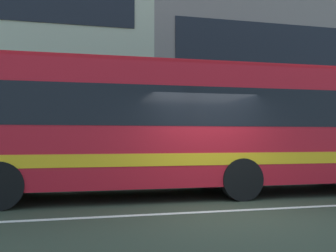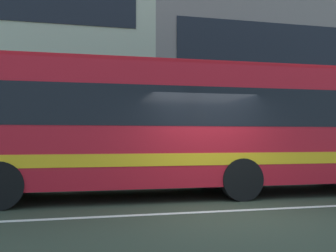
{
  "view_description": "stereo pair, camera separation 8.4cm",
  "coord_description": "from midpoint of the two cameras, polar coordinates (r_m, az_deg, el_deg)",
  "views": [
    {
      "loc": [
        -2.89,
        -7.16,
        1.48
      ],
      "look_at": [
        -0.72,
        1.81,
        1.77
      ],
      "focal_mm": 40.33,
      "sensor_mm": 36.0,
      "label": 1
    },
    {
      "loc": [
        -2.81,
        -7.18,
        1.48
      ],
      "look_at": [
        -0.72,
        1.81,
        1.77
      ],
      "focal_mm": 40.33,
      "sensor_mm": 36.0,
      "label": 2
    }
  ],
  "objects": [
    {
      "name": "ground_plane",
      "position": [
        7.86,
        8.67,
        -12.62
      ],
      "size": [
        160.0,
        160.0,
        0.0
      ],
      "primitive_type": "plane",
      "color": "#333C2C"
    },
    {
      "name": "lane_centre_line",
      "position": [
        7.86,
        8.67,
        -12.59
      ],
      "size": [
        60.0,
        0.16,
        0.01
      ],
      "primitive_type": "cube",
      "color": "silver",
      "rests_on": "ground_plane"
    },
    {
      "name": "hedge_row_far",
      "position": [
        13.01,
        -17.04,
        -6.1
      ],
      "size": [
        12.84,
        1.1,
        0.96
      ],
      "primitive_type": "cube",
      "color": "#27601A",
      "rests_on": "ground_plane"
    },
    {
      "name": "apartment_block_right",
      "position": [
        25.4,
        22.52,
        6.28
      ],
      "size": [
        23.05,
        9.59,
        9.95
      ],
      "color": "gray",
      "rests_on": "ground_plane"
    },
    {
      "name": "transit_bus",
      "position": [
        9.9,
        4.95,
        0.24
      ],
      "size": [
        11.29,
        2.7,
        3.32
      ],
      "color": "red",
      "rests_on": "ground_plane"
    }
  ]
}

